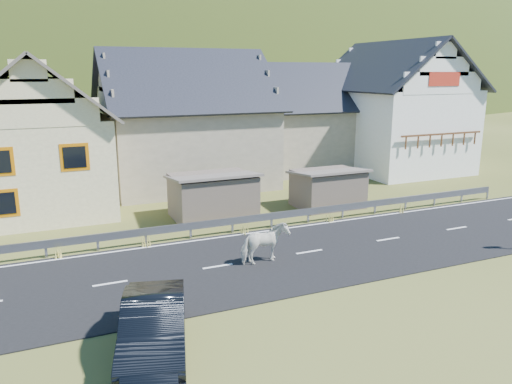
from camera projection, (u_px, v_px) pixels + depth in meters
name	position (u px, v px, depth m)	size (l,w,h in m)	color
ground	(309.00, 253.00, 20.63)	(160.00, 160.00, 0.00)	#424519
road	(309.00, 252.00, 20.63)	(60.00, 7.00, 0.04)	black
lane_markings	(309.00, 252.00, 20.62)	(60.00, 6.60, 0.01)	silver
guardrail	(272.00, 217.00, 23.78)	(28.10, 0.09, 0.75)	#93969B
shed_left	(213.00, 196.00, 25.40)	(4.30, 3.30, 2.40)	#6D5D50
shed_right	(328.00, 189.00, 27.48)	(3.80, 2.90, 2.20)	#6D5D50
house_cream	(35.00, 128.00, 26.45)	(7.80, 9.80, 8.30)	#FFF0B8
house_stone_a	(185.00, 113.00, 32.53)	(10.80, 9.80, 8.90)	tan
house_stone_b	(305.00, 112.00, 38.26)	(9.80, 8.80, 8.10)	tan
house_white	(394.00, 102.00, 37.70)	(8.80, 10.80, 9.70)	white
mountain	(85.00, 146.00, 187.87)	(440.00, 280.00, 260.00)	#223A13
horse	(265.00, 243.00, 19.27)	(1.87, 0.85, 1.58)	silver
car	(154.00, 327.00, 13.08)	(1.63, 4.68, 1.54)	black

